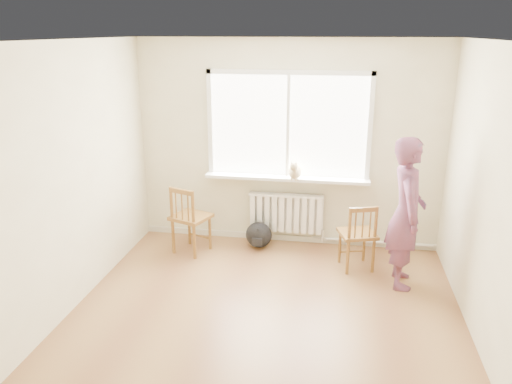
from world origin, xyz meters
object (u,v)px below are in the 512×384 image
at_px(chair_right, 358,237).
at_px(cat, 295,171).
at_px(person, 406,213).
at_px(chair_left, 189,220).
at_px(backpack, 259,235).

xyz_separation_m(chair_right, cat, (-0.83, 0.54, 0.63)).
height_order(chair_right, cat, cat).
relative_size(chair_right, person, 0.49).
bearing_deg(chair_right, person, 133.17).
height_order(chair_left, chair_right, chair_left).
bearing_deg(backpack, cat, 13.01).
bearing_deg(chair_left, person, -168.02).
bearing_deg(person, chair_right, 59.26).
distance_m(cat, backpack, 1.00).
bearing_deg(chair_left, chair_right, -162.74).
height_order(chair_right, person, person).
height_order(chair_left, backpack, chair_left).
relative_size(chair_left, person, 0.53).
relative_size(chair_right, cat, 2.12).
bearing_deg(cat, backpack, -164.22).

